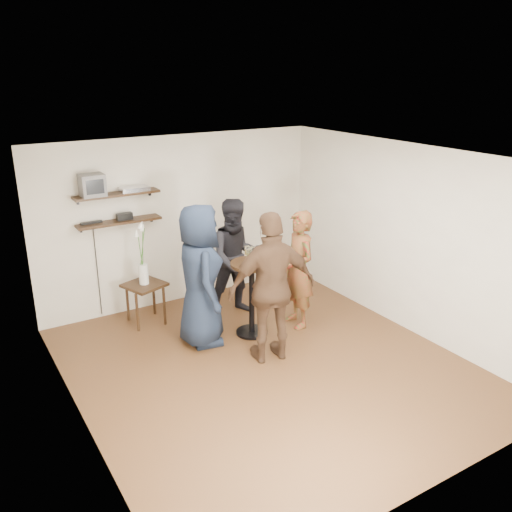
% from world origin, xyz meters
% --- Properties ---
extents(room, '(4.58, 5.08, 2.68)m').
position_xyz_m(room, '(0.00, 0.00, 1.30)').
color(room, '#492E17').
rests_on(room, ground).
extents(shelf_upper, '(1.20, 0.25, 0.04)m').
position_xyz_m(shelf_upper, '(-1.00, 2.38, 1.85)').
color(shelf_upper, black).
rests_on(shelf_upper, room).
extents(shelf_lower, '(1.20, 0.25, 0.04)m').
position_xyz_m(shelf_lower, '(-1.00, 2.38, 1.45)').
color(shelf_lower, black).
rests_on(shelf_lower, room).
extents(crt_monitor, '(0.32, 0.30, 0.30)m').
position_xyz_m(crt_monitor, '(-1.33, 2.38, 2.02)').
color(crt_monitor, '#59595B').
rests_on(crt_monitor, shelf_upper).
extents(dvd_deck, '(0.40, 0.24, 0.06)m').
position_xyz_m(dvd_deck, '(-0.74, 2.38, 1.90)').
color(dvd_deck, silver).
rests_on(dvd_deck, shelf_upper).
extents(radio, '(0.22, 0.10, 0.10)m').
position_xyz_m(radio, '(-0.92, 2.38, 1.52)').
color(radio, black).
rests_on(radio, shelf_lower).
extents(power_strip, '(0.30, 0.05, 0.03)m').
position_xyz_m(power_strip, '(-1.38, 2.42, 1.48)').
color(power_strip, black).
rests_on(power_strip, shelf_lower).
extents(side_table, '(0.64, 0.64, 0.61)m').
position_xyz_m(side_table, '(-0.84, 1.97, 0.51)').
color(side_table, black).
rests_on(side_table, room).
extents(vase_lilies, '(0.19, 0.19, 0.95)m').
position_xyz_m(vase_lilies, '(-0.84, 1.97, 0.91)').
color(vase_lilies, silver).
rests_on(vase_lilies, side_table).
extents(drinks_table, '(0.58, 0.58, 1.05)m').
position_xyz_m(drinks_table, '(0.29, 0.87, 0.68)').
color(drinks_table, black).
rests_on(drinks_table, room).
extents(wine_glass_fl, '(0.07, 0.07, 0.22)m').
position_xyz_m(wine_glass_fl, '(0.23, 0.83, 1.20)').
color(wine_glass_fl, silver).
rests_on(wine_glass_fl, drinks_table).
extents(wine_glass_fr, '(0.07, 0.07, 0.21)m').
position_xyz_m(wine_glass_fr, '(0.35, 0.85, 1.20)').
color(wine_glass_fr, silver).
rests_on(wine_glass_fr, drinks_table).
extents(wine_glass_bl, '(0.07, 0.07, 0.21)m').
position_xyz_m(wine_glass_bl, '(0.27, 0.94, 1.20)').
color(wine_glass_bl, silver).
rests_on(wine_glass_bl, drinks_table).
extents(wine_glass_br, '(0.07, 0.07, 0.22)m').
position_xyz_m(wine_glass_br, '(0.30, 0.87, 1.20)').
color(wine_glass_br, silver).
rests_on(wine_glass_br, drinks_table).
extents(person_plaid, '(0.49, 0.67, 1.69)m').
position_xyz_m(person_plaid, '(1.00, 0.77, 0.84)').
color(person_plaid, '#A91317').
rests_on(person_plaid, room).
extents(person_dark, '(0.99, 0.84, 1.76)m').
position_xyz_m(person_dark, '(0.45, 1.56, 0.88)').
color(person_dark, black).
rests_on(person_dark, room).
extents(person_navy, '(0.79, 1.04, 1.91)m').
position_xyz_m(person_navy, '(-0.41, 1.02, 0.96)').
color(person_navy, '#151E31').
rests_on(person_navy, room).
extents(person_brown, '(1.20, 0.67, 1.93)m').
position_xyz_m(person_brown, '(0.16, 0.16, 0.96)').
color(person_brown, '#442D1D').
rests_on(person_brown, room).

